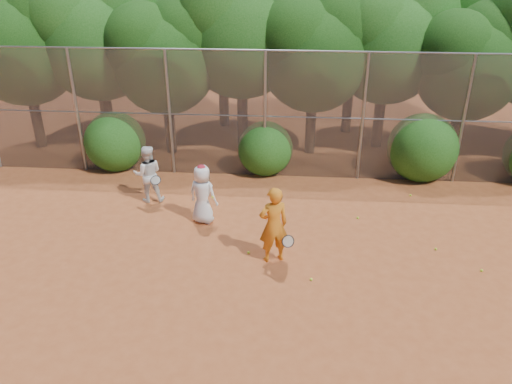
{
  "coord_description": "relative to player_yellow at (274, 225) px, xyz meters",
  "views": [
    {
      "loc": [
        -0.1,
        -8.87,
        6.72
      ],
      "look_at": [
        -1.0,
        2.5,
        1.1
      ],
      "focal_mm": 35.0,
      "sensor_mm": 36.0,
      "label": 1
    }
  ],
  "objects": [
    {
      "name": "tree_2",
      "position": [
        -3.96,
        6.72,
        2.63
      ],
      "size": [
        3.99,
        3.47,
        5.47
      ],
      "color": "black",
      "rests_on": "ground"
    },
    {
      "name": "bush_1",
      "position": [
        -0.52,
        5.19,
        -0.05
      ],
      "size": [
        1.8,
        1.8,
        1.8
      ],
      "primitive_type": "sphere",
      "color": "#1A4E13",
      "rests_on": "ground"
    },
    {
      "name": "ball_1",
      "position": [
        2.23,
        2.16,
        -0.92
      ],
      "size": [
        0.07,
        0.07,
        0.07
      ],
      "primitive_type": "sphere",
      "color": "#C0E028",
      "rests_on": "ground"
    },
    {
      "name": "ground",
      "position": [
        0.48,
        -1.11,
        -0.95
      ],
      "size": [
        80.0,
        80.0,
        0.0
      ],
      "primitive_type": "plane",
      "color": "#9B4923",
      "rests_on": "ground"
    },
    {
      "name": "player_white",
      "position": [
        -3.75,
        2.82,
        -0.1
      ],
      "size": [
        0.96,
        0.85,
        1.7
      ],
      "rotation": [
        0.0,
        0.0,
        3.4
      ],
      "color": "white",
      "rests_on": "ground"
    },
    {
      "name": "ball_2",
      "position": [
        0.9,
        -0.77,
        -0.92
      ],
      "size": [
        0.07,
        0.07,
        0.07
      ],
      "primitive_type": "sphere",
      "color": "#C0E028",
      "rests_on": "ground"
    },
    {
      "name": "tree_1",
      "position": [
        -6.46,
        7.43,
        3.21
      ],
      "size": [
        4.64,
        4.03,
        6.35
      ],
      "color": "black",
      "rests_on": "ground"
    },
    {
      "name": "tree_10",
      "position": [
        -2.45,
        9.93,
        3.68
      ],
      "size": [
        5.15,
        4.48,
        7.06
      ],
      "color": "black",
      "rests_on": "ground"
    },
    {
      "name": "ball_4",
      "position": [
        -0.61,
        0.2,
        -0.92
      ],
      "size": [
        0.07,
        0.07,
        0.07
      ],
      "primitive_type": "sphere",
      "color": "#C0E028",
      "rests_on": "ground"
    },
    {
      "name": "tree_0",
      "position": [
        -8.96,
        6.93,
        2.98
      ],
      "size": [
        4.38,
        3.81,
        6.0
      ],
      "color": "black",
      "rests_on": "ground"
    },
    {
      "name": "tree_9",
      "position": [
        -7.45,
        9.73,
        3.39
      ],
      "size": [
        4.83,
        4.2,
        6.62
      ],
      "color": "black",
      "rests_on": "ground"
    },
    {
      "name": "bush_0",
      "position": [
        -5.52,
        5.19,
        0.05
      ],
      "size": [
        2.0,
        2.0,
        2.0
      ],
      "primitive_type": "sphere",
      "color": "#1A4E13",
      "rests_on": "ground"
    },
    {
      "name": "ball_5",
      "position": [
        3.95,
        3.69,
        -0.92
      ],
      "size": [
        0.07,
        0.07,
        0.07
      ],
      "primitive_type": "sphere",
      "color": "#C0E028",
      "rests_on": "ground"
    },
    {
      "name": "bush_2",
      "position": [
        4.48,
        5.19,
        0.15
      ],
      "size": [
        2.2,
        2.2,
        2.2
      ],
      "primitive_type": "sphere",
      "color": "#1A4E13",
      "rests_on": "ground"
    },
    {
      "name": "fence_back",
      "position": [
        0.37,
        4.89,
        1.1
      ],
      "size": [
        20.05,
        0.09,
        4.03
      ],
      "color": "gray",
      "rests_on": "ground"
    },
    {
      "name": "tree_4",
      "position": [
        1.04,
        7.13,
        2.81
      ],
      "size": [
        4.19,
        3.64,
        5.73
      ],
      "color": "black",
      "rests_on": "ground"
    },
    {
      "name": "ball_3",
      "position": [
        4.81,
        -0.12,
        -0.92
      ],
      "size": [
        0.07,
        0.07,
        0.07
      ],
      "primitive_type": "sphere",
      "color": "#C0E028",
      "rests_on": "ground"
    },
    {
      "name": "tree_5",
      "position": [
        3.54,
        7.93,
        3.1
      ],
      "size": [
        4.51,
        3.92,
        6.17
      ],
      "color": "black",
      "rests_on": "ground"
    },
    {
      "name": "tree_3",
      "position": [
        -1.45,
        7.73,
        3.45
      ],
      "size": [
        4.89,
        4.26,
        6.7
      ],
      "color": "black",
      "rests_on": "ground"
    },
    {
      "name": "player_yellow",
      "position": [
        0.0,
        0.0,
        0.0
      ],
      "size": [
        0.92,
        0.67,
        1.9
      ],
      "rotation": [
        0.0,
        0.0,
        3.49
      ],
      "color": "orange",
      "rests_on": "ground"
    },
    {
      "name": "tree_11",
      "position": [
        2.54,
        9.53,
        3.21
      ],
      "size": [
        4.64,
        4.03,
        6.35
      ],
      "color": "black",
      "rests_on": "ground"
    },
    {
      "name": "tree_6",
      "position": [
        6.03,
        6.92,
        2.52
      ],
      "size": [
        3.86,
        3.36,
        5.29
      ],
      "color": "black",
      "rests_on": "ground"
    },
    {
      "name": "tree_12",
      "position": [
        7.05,
        10.13,
        3.56
      ],
      "size": [
        5.02,
        4.37,
        6.88
      ],
      "color": "black",
      "rests_on": "ground"
    },
    {
      "name": "ball_0",
      "position": [
        3.98,
        0.72,
        -0.92
      ],
      "size": [
        0.07,
        0.07,
        0.07
      ],
      "primitive_type": "sphere",
      "color": "#C0E028",
      "rests_on": "ground"
    },
    {
      "name": "player_teen",
      "position": [
        -1.96,
        1.71,
        -0.12
      ],
      "size": [
        0.93,
        0.77,
        1.67
      ],
      "rotation": [
        0.0,
        0.0,
        2.79
      ],
      "color": "white",
      "rests_on": "ground"
    }
  ]
}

